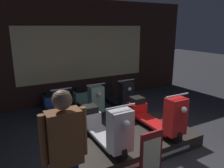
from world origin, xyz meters
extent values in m
plane|color=#2D2D33|center=(0.00, 0.00, 0.00)|extent=(30.00, 30.00, 0.00)
cube|color=#331E19|center=(0.00, 4.22, 1.60)|extent=(7.77, 0.08, 3.20)
cube|color=beige|center=(0.00, 4.18, 1.55)|extent=(4.27, 0.01, 1.70)
cube|color=#2D2823|center=(-0.37, 0.95, 0.13)|extent=(2.64, 1.44, 0.26)
cube|color=silver|center=(-0.37, 0.22, 0.12)|extent=(1.85, 0.01, 0.07)
cylinder|color=black|center=(-0.97, 0.31, 0.41)|extent=(0.09, 0.30, 0.30)
cylinder|color=black|center=(-0.97, 1.58, 0.41)|extent=(0.09, 0.30, 0.30)
cube|color=#BCBCC1|center=(-0.97, 0.95, 0.40)|extent=(0.35, 1.19, 0.05)
cube|color=#BCBCC1|center=(-0.97, 0.33, 0.78)|extent=(0.37, 0.27, 0.70)
cube|color=#BCBCC1|center=(-0.97, 1.56, 0.49)|extent=(0.39, 0.31, 0.34)
cube|color=black|center=(-0.97, 1.55, 0.73)|extent=(0.28, 0.28, 0.13)
cylinder|color=silver|center=(-0.97, 0.32, 1.19)|extent=(0.53, 0.03, 0.03)
sphere|color=white|center=(-0.97, 0.14, 0.97)|extent=(0.11, 0.11, 0.11)
cylinder|color=black|center=(0.22, 0.31, 0.41)|extent=(0.09, 0.30, 0.30)
cylinder|color=black|center=(0.22, 1.58, 0.41)|extent=(0.09, 0.30, 0.30)
cube|color=red|center=(0.22, 0.95, 0.40)|extent=(0.35, 1.19, 0.05)
cube|color=red|center=(0.22, 0.33, 0.78)|extent=(0.37, 0.27, 0.70)
cube|color=red|center=(0.22, 1.56, 0.49)|extent=(0.39, 0.31, 0.34)
cube|color=black|center=(0.22, 1.55, 0.73)|extent=(0.28, 0.28, 0.13)
cylinder|color=silver|center=(0.22, 0.32, 1.19)|extent=(0.53, 0.03, 0.03)
sphere|color=white|center=(0.22, 0.14, 0.97)|extent=(0.11, 0.11, 0.11)
cylinder|color=black|center=(-1.26, 2.61, 0.15)|extent=(0.09, 0.30, 0.30)
cylinder|color=black|center=(-1.26, 3.88, 0.15)|extent=(0.09, 0.30, 0.30)
cube|color=#386BBC|center=(-1.26, 3.24, 0.14)|extent=(0.35, 1.19, 0.05)
cube|color=#386BBC|center=(-1.26, 2.63, 0.51)|extent=(0.37, 0.27, 0.70)
cube|color=#386BBC|center=(-1.26, 3.86, 0.23)|extent=(0.39, 0.31, 0.34)
cube|color=black|center=(-1.26, 3.85, 0.46)|extent=(0.28, 0.28, 0.13)
cylinder|color=silver|center=(-1.26, 2.62, 0.92)|extent=(0.53, 0.03, 0.03)
sphere|color=white|center=(-1.26, 2.44, 0.71)|extent=(0.11, 0.11, 0.11)
cylinder|color=black|center=(-0.34, 2.61, 0.15)|extent=(0.09, 0.30, 0.30)
cylinder|color=black|center=(-0.34, 3.88, 0.15)|extent=(0.09, 0.30, 0.30)
cube|color=#8EC6AD|center=(-0.34, 3.24, 0.14)|extent=(0.35, 1.19, 0.05)
cube|color=#8EC6AD|center=(-0.34, 2.63, 0.51)|extent=(0.37, 0.27, 0.70)
cube|color=#8EC6AD|center=(-0.34, 3.86, 0.23)|extent=(0.39, 0.31, 0.34)
cube|color=black|center=(-0.34, 3.85, 0.46)|extent=(0.28, 0.28, 0.13)
cylinder|color=silver|center=(-0.34, 2.62, 0.92)|extent=(0.53, 0.03, 0.03)
sphere|color=white|center=(-0.34, 2.44, 0.71)|extent=(0.11, 0.11, 0.11)
cylinder|color=black|center=(0.59, 2.61, 0.15)|extent=(0.09, 0.30, 0.30)
cylinder|color=black|center=(0.59, 3.88, 0.15)|extent=(0.09, 0.30, 0.30)
cube|color=black|center=(0.59, 3.24, 0.14)|extent=(0.35, 1.19, 0.05)
cube|color=black|center=(0.59, 2.63, 0.51)|extent=(0.37, 0.27, 0.70)
cube|color=black|center=(0.59, 3.86, 0.23)|extent=(0.39, 0.31, 0.34)
cube|color=black|center=(0.59, 3.85, 0.46)|extent=(0.28, 0.28, 0.13)
cylinder|color=silver|center=(0.59, 2.62, 0.92)|extent=(0.53, 0.03, 0.03)
sphere|color=white|center=(0.59, 2.44, 0.71)|extent=(0.11, 0.11, 0.11)
cube|color=brown|center=(-2.00, -0.15, 1.16)|extent=(0.39, 0.22, 0.66)
cylinder|color=brown|center=(-2.23, -0.15, 1.18)|extent=(0.08, 0.08, 0.60)
cylinder|color=brown|center=(-1.76, -0.15, 1.18)|extent=(0.08, 0.08, 0.60)
sphere|color=brown|center=(-2.00, -0.15, 1.61)|extent=(0.22, 0.22, 0.22)
cube|color=maroon|center=(-0.69, -0.13, 0.45)|extent=(0.39, 0.04, 0.89)
cube|color=beige|center=(-0.69, -0.15, 0.51)|extent=(0.32, 0.01, 0.54)
camera|label=1|loc=(-2.60, -2.39, 2.39)|focal=35.00mm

